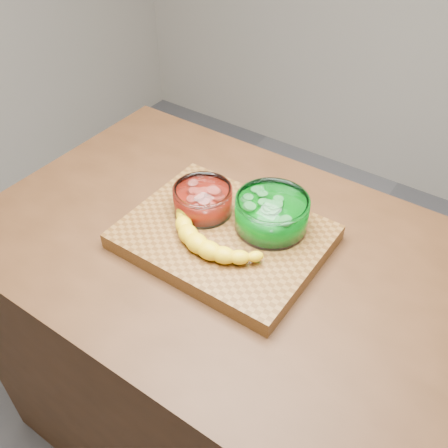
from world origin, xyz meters
The scene contains 6 objects.
ground centered at (0.00, 0.00, 0.00)m, with size 3.50×3.50×0.00m, color #5C5D61.
counter centered at (0.00, 0.00, 0.45)m, with size 1.20×0.80×0.90m, color #482A15.
cutting_board centered at (0.00, 0.00, 0.92)m, with size 0.45×0.35×0.04m, color brown.
bowl_red centered at (-0.08, 0.03, 0.97)m, with size 0.14×0.14×0.07m.
bowl_green centered at (0.08, 0.07, 0.98)m, with size 0.17×0.17×0.08m.
banana centered at (0.00, -0.04, 0.96)m, with size 0.29×0.16×0.04m, color yellow, non-canonical shape.
Camera 1 is at (0.49, -0.70, 1.72)m, focal length 40.00 mm.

